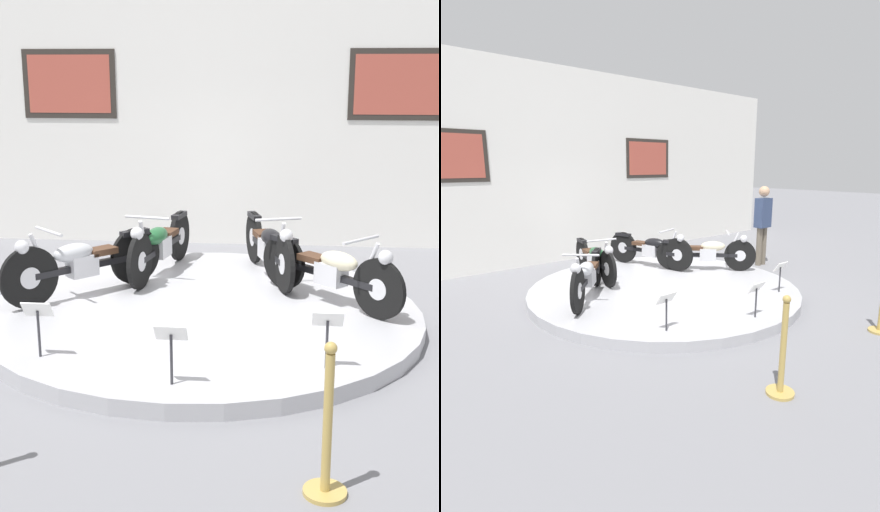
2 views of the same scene
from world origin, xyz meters
TOP-DOWN VIEW (x-y plane):
  - ground_plane at (0.00, 0.00)m, footprint 60.00×60.00m
  - display_platform at (0.00, 0.00)m, footprint 4.60×4.60m
  - back_wall at (0.00, 3.55)m, footprint 14.00×0.22m
  - motorcycle_silver at (-1.36, 0.24)m, footprint 1.40×1.52m
  - motorcycle_green at (-0.66, 1.18)m, footprint 0.56×1.97m
  - motorcycle_black at (0.67, 1.18)m, footprint 0.72×1.94m
  - motorcycle_cream at (1.36, 0.24)m, footprint 1.45×1.42m
  - info_placard_front_left at (-1.24, -1.51)m, footprint 0.26×0.11m
  - info_placard_front_centre at (0.00, -1.95)m, footprint 0.26×0.11m
  - info_placard_front_right at (1.24, -1.51)m, footprint 0.26×0.11m
  - visitor_standing at (3.07, 0.20)m, footprint 0.36×0.23m
  - stanchion_post_left_of_entry at (-1.17, -3.14)m, footprint 0.28×0.28m

SIDE VIEW (x-z plane):
  - ground_plane at x=0.00m, z-range 0.00..0.00m
  - display_platform at x=0.00m, z-range 0.00..0.15m
  - stanchion_post_left_of_entry at x=-1.17m, z-range -0.17..0.86m
  - info_placard_front_left at x=-1.24m, z-range 0.26..0.78m
  - info_placard_front_centre at x=0.00m, z-range 0.26..0.78m
  - info_placard_front_right at x=1.24m, z-range 0.26..0.78m
  - motorcycle_cream at x=1.36m, z-range 0.14..0.93m
  - motorcycle_green at x=-0.66m, z-range 0.14..0.94m
  - motorcycle_silver at x=-1.36m, z-range 0.14..0.95m
  - motorcycle_black at x=0.67m, z-range 0.14..0.95m
  - visitor_standing at x=3.07m, z-range 0.13..1.90m
  - back_wall at x=0.00m, z-range 0.00..4.34m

